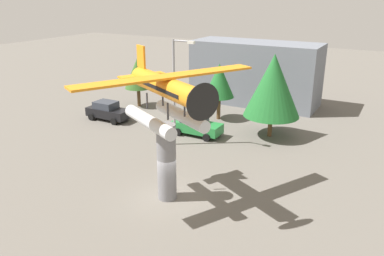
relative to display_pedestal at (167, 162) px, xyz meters
The scene contains 10 objects.
ground_plane 2.29m from the display_pedestal, ahead, with size 140.00×140.00×0.00m, color #605B54.
display_pedestal is the anchor object (origin of this frame).
floatplane_monument 3.96m from the display_pedestal, 28.56° to the right, with size 7.09×9.66×4.00m.
car_near_black 16.04m from the display_pedestal, 142.85° to the left, with size 4.20×2.02×1.76m.
car_mid_green 10.76m from the display_pedestal, 109.14° to the left, with size 4.20×2.02×1.76m.
streetlight_primary 8.69m from the display_pedestal, 117.22° to the left, with size 1.84×0.28×8.23m.
storefront_building 22.20m from the display_pedestal, 97.35° to the left, with size 13.34×5.06×6.52m, color slate.
tree_west 19.70m from the display_pedestal, 131.13° to the left, with size 2.78×2.78×5.06m.
tree_east 15.49m from the display_pedestal, 104.07° to the left, with size 2.81×2.81×5.28m.
tree_center_back 13.18m from the display_pedestal, 81.22° to the left, with size 4.58×4.58×6.89m.
Camera 1 is at (11.05, -16.95, 11.55)m, focal length 36.24 mm.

